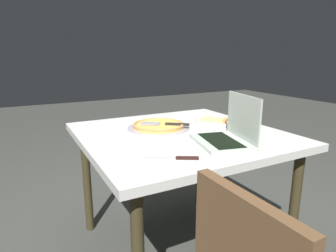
{
  "coord_description": "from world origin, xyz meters",
  "views": [
    {
      "loc": [
        0.79,
        1.35,
        1.17
      ],
      "look_at": [
        0.05,
        -0.06,
        0.77
      ],
      "focal_mm": 30.84,
      "sensor_mm": 36.0,
      "label": 1
    }
  ],
  "objects_px": {
    "pizza_plate": "(214,122)",
    "pizza_tray": "(159,126)",
    "dining_table": "(180,145)",
    "laptop": "(228,133)",
    "table_knife": "(177,158)"
  },
  "relations": [
    {
      "from": "dining_table",
      "to": "pizza_tray",
      "type": "height_order",
      "value": "pizza_tray"
    },
    {
      "from": "pizza_plate",
      "to": "pizza_tray",
      "type": "bearing_deg",
      "value": -9.34
    },
    {
      "from": "laptop",
      "to": "pizza_plate",
      "type": "bearing_deg",
      "value": -117.35
    },
    {
      "from": "dining_table",
      "to": "pizza_tray",
      "type": "xyz_separation_m",
      "value": [
        0.07,
        -0.14,
        0.09
      ]
    },
    {
      "from": "pizza_tray",
      "to": "pizza_plate",
      "type": "bearing_deg",
      "value": 170.66
    },
    {
      "from": "pizza_plate",
      "to": "pizza_tray",
      "type": "relative_size",
      "value": 0.67
    },
    {
      "from": "pizza_plate",
      "to": "table_knife",
      "type": "distance_m",
      "value": 0.68
    },
    {
      "from": "dining_table",
      "to": "table_knife",
      "type": "xyz_separation_m",
      "value": [
        0.23,
        0.36,
        0.08
      ]
    },
    {
      "from": "laptop",
      "to": "pizza_plate",
      "type": "distance_m",
      "value": 0.41
    },
    {
      "from": "dining_table",
      "to": "pizza_tray",
      "type": "bearing_deg",
      "value": -63.87
    },
    {
      "from": "pizza_plate",
      "to": "pizza_tray",
      "type": "height_order",
      "value": "pizza_plate"
    },
    {
      "from": "laptop",
      "to": "pizza_tray",
      "type": "bearing_deg",
      "value": -68.14
    },
    {
      "from": "laptop",
      "to": "pizza_tray",
      "type": "height_order",
      "value": "laptop"
    },
    {
      "from": "laptop",
      "to": "pizza_tray",
      "type": "distance_m",
      "value": 0.46
    },
    {
      "from": "laptop",
      "to": "pizza_plate",
      "type": "height_order",
      "value": "laptop"
    }
  ]
}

